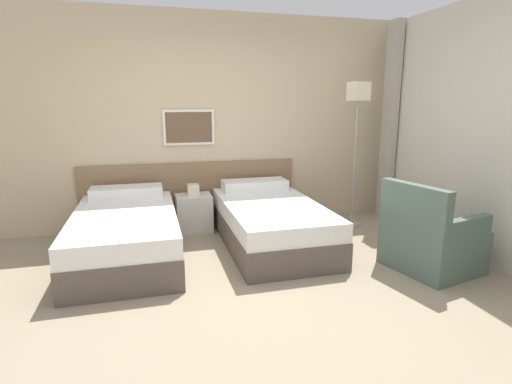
{
  "coord_description": "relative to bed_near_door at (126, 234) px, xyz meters",
  "views": [
    {
      "loc": [
        -0.84,
        -3.08,
        1.6
      ],
      "look_at": [
        0.28,
        1.03,
        0.64
      ],
      "focal_mm": 28.0,
      "sensor_mm": 36.0,
      "label": 1
    }
  ],
  "objects": [
    {
      "name": "ground_plane",
      "position": [
        1.11,
        -1.1,
        -0.26
      ],
      "size": [
        16.0,
        16.0,
        0.0
      ],
      "primitive_type": "plane",
      "color": "gray"
    },
    {
      "name": "wall_headboard",
      "position": [
        1.09,
        1.01,
        1.04
      ],
      "size": [
        10.0,
        0.1,
        2.7
      ],
      "color": "#C6B28E",
      "rests_on": "ground_plane"
    },
    {
      "name": "bed_near_door",
      "position": [
        0.0,
        0.0,
        0.0
      ],
      "size": [
        1.03,
        1.91,
        0.62
      ],
      "color": "brown",
      "rests_on": "ground_plane"
    },
    {
      "name": "bed_near_window",
      "position": [
        1.58,
        0.0,
        0.0
      ],
      "size": [
        1.03,
        1.91,
        0.62
      ],
      "color": "brown",
      "rests_on": "ground_plane"
    },
    {
      "name": "nightstand",
      "position": [
        0.79,
        0.72,
        -0.01
      ],
      "size": [
        0.44,
        0.37,
        0.6
      ],
      "color": "beige",
      "rests_on": "ground_plane"
    },
    {
      "name": "floor_lamp",
      "position": [
        2.85,
        0.42,
        1.28
      ],
      "size": [
        0.24,
        0.24,
        1.85
      ],
      "color": "#9E9993",
      "rests_on": "ground_plane"
    },
    {
      "name": "armchair",
      "position": [
        2.87,
        -1.09,
        0.03
      ],
      "size": [
        0.85,
        0.88,
        0.87
      ],
      "rotation": [
        0.0,
        0.0,
        1.79
      ],
      "color": "#4C6056",
      "rests_on": "ground_plane"
    }
  ]
}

